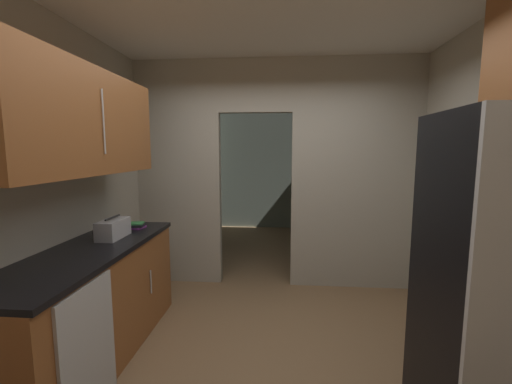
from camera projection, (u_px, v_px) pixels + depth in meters
The scene contains 9 objects.
ground at pixel (268, 367), 2.57m from camera, with size 20.00×20.00×0.00m, color brown.
kitchen_overhead_slab at pixel (273, 15), 2.71m from camera, with size 3.87×7.35×0.06m, color silver.
kitchen_partition at pixel (280, 169), 4.04m from camera, with size 3.47×0.12×2.78m.
adjoining_room_shell at pixel (278, 167), 6.14m from camera, with size 3.47×3.16×2.78m.
lower_cabinet_run at pixel (92, 305), 2.62m from camera, with size 0.63×1.95×0.92m.
dishwasher at pixel (89, 352), 2.06m from camera, with size 0.02×0.56×0.86m.
upper_cabinet_counterside at pixel (80, 122), 2.44m from camera, with size 0.36×1.76×0.79m.
boombox at pixel (113, 229), 2.88m from camera, with size 0.18×0.34×0.19m.
book_stack at pixel (137, 225), 3.24m from camera, with size 0.15×0.16×0.06m.
Camera 1 is at (0.10, -2.38, 1.69)m, focal length 23.01 mm.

